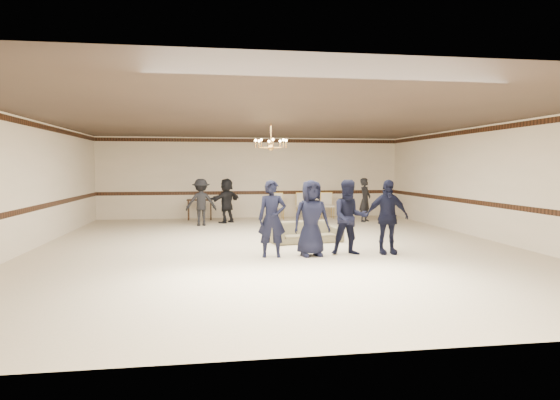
{
  "coord_description": "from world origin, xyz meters",
  "views": [
    {
      "loc": [
        -1.66,
        -11.79,
        2.02
      ],
      "look_at": [
        0.03,
        -0.5,
        1.22
      ],
      "focal_mm": 30.16,
      "sensor_mm": 36.0,
      "label": 1
    }
  ],
  "objects_px": {
    "boy_a": "(272,219)",
    "adult_mid": "(227,201)",
    "adult_left": "(201,202)",
    "banquet_chair_right": "(328,206)",
    "settee": "(306,232)",
    "console_table": "(200,209)",
    "banquet_chair_left": "(278,206)",
    "banquet_chair_mid": "(303,206)",
    "chandelier": "(271,136)",
    "boy_b": "(311,218)",
    "boy_d": "(387,217)",
    "boy_c": "(350,217)",
    "adult_right": "(365,200)"
  },
  "relations": [
    {
      "from": "boy_a",
      "to": "adult_mid",
      "type": "distance_m",
      "value": 6.77
    },
    {
      "from": "adult_left",
      "to": "banquet_chair_right",
      "type": "distance_m",
      "value": 5.18
    },
    {
      "from": "adult_mid",
      "to": "boy_a",
      "type": "bearing_deg",
      "value": 53.15
    },
    {
      "from": "settee",
      "to": "adult_left",
      "type": "xyz_separation_m",
      "value": [
        -2.86,
        4.09,
        0.53
      ]
    },
    {
      "from": "settee",
      "to": "banquet_chair_right",
      "type": "bearing_deg",
      "value": 60.0
    },
    {
      "from": "settee",
      "to": "console_table",
      "type": "height_order",
      "value": "console_table"
    },
    {
      "from": "banquet_chair_left",
      "to": "banquet_chair_mid",
      "type": "xyz_separation_m",
      "value": [
        1.0,
        0.0,
        0.0
      ]
    },
    {
      "from": "chandelier",
      "to": "adult_left",
      "type": "relative_size",
      "value": 0.58
    },
    {
      "from": "adult_left",
      "to": "adult_mid",
      "type": "height_order",
      "value": "same"
    },
    {
      "from": "banquet_chair_left",
      "to": "banquet_chair_right",
      "type": "distance_m",
      "value": 2.0
    },
    {
      "from": "boy_b",
      "to": "console_table",
      "type": "height_order",
      "value": "boy_b"
    },
    {
      "from": "chandelier",
      "to": "settee",
      "type": "bearing_deg",
      "value": -27.73
    },
    {
      "from": "adult_mid",
      "to": "banquet_chair_left",
      "type": "distance_m",
      "value": 2.23
    },
    {
      "from": "boy_d",
      "to": "console_table",
      "type": "distance_m",
      "value": 9.03
    },
    {
      "from": "boy_c",
      "to": "console_table",
      "type": "xyz_separation_m",
      "value": [
        -3.57,
        7.83,
        -0.47
      ]
    },
    {
      "from": "boy_c",
      "to": "adult_mid",
      "type": "relative_size",
      "value": 1.07
    },
    {
      "from": "chandelier",
      "to": "banquet_chair_right",
      "type": "distance_m",
      "value": 6.46
    },
    {
      "from": "boy_c",
      "to": "boy_a",
      "type": "bearing_deg",
      "value": -175.62
    },
    {
      "from": "adult_left",
      "to": "banquet_chair_right",
      "type": "height_order",
      "value": "adult_left"
    },
    {
      "from": "boy_a",
      "to": "chandelier",
      "type": "bearing_deg",
      "value": 87.29
    },
    {
      "from": "adult_left",
      "to": "banquet_chair_right",
      "type": "xyz_separation_m",
      "value": [
        4.91,
        1.61,
        -0.31
      ]
    },
    {
      "from": "adult_left",
      "to": "banquet_chair_mid",
      "type": "height_order",
      "value": "adult_left"
    },
    {
      "from": "settee",
      "to": "banquet_chair_right",
      "type": "relative_size",
      "value": 1.91
    },
    {
      "from": "settee",
      "to": "banquet_chair_left",
      "type": "height_order",
      "value": "banquet_chair_left"
    },
    {
      "from": "banquet_chair_mid",
      "to": "adult_mid",
      "type": "bearing_deg",
      "value": -166.51
    },
    {
      "from": "settee",
      "to": "adult_right",
      "type": "distance_m",
      "value": 5.42
    },
    {
      "from": "boy_a",
      "to": "boy_b",
      "type": "relative_size",
      "value": 1.0
    },
    {
      "from": "settee",
      "to": "boy_b",
      "type": "bearing_deg",
      "value": -108.6
    },
    {
      "from": "adult_right",
      "to": "adult_left",
      "type": "bearing_deg",
      "value": 134.02
    },
    {
      "from": "boy_b",
      "to": "console_table",
      "type": "distance_m",
      "value": 8.29
    },
    {
      "from": "boy_b",
      "to": "adult_right",
      "type": "bearing_deg",
      "value": 55.18
    },
    {
      "from": "settee",
      "to": "adult_right",
      "type": "xyz_separation_m",
      "value": [
        3.14,
        4.39,
        0.53
      ]
    },
    {
      "from": "adult_mid",
      "to": "adult_right",
      "type": "distance_m",
      "value": 5.12
    },
    {
      "from": "boy_b",
      "to": "adult_left",
      "type": "xyz_separation_m",
      "value": [
        -2.58,
        6.02,
        -0.06
      ]
    },
    {
      "from": "boy_a",
      "to": "settee",
      "type": "height_order",
      "value": "boy_a"
    },
    {
      "from": "boy_a",
      "to": "boy_c",
      "type": "distance_m",
      "value": 1.8
    },
    {
      "from": "boy_c",
      "to": "console_table",
      "type": "bearing_deg",
      "value": 118.88
    },
    {
      "from": "banquet_chair_left",
      "to": "banquet_chair_right",
      "type": "relative_size",
      "value": 1.0
    },
    {
      "from": "chandelier",
      "to": "boy_c",
      "type": "distance_m",
      "value": 3.47
    },
    {
      "from": "adult_left",
      "to": "banquet_chair_right",
      "type": "bearing_deg",
      "value": -165.94
    },
    {
      "from": "banquet_chair_left",
      "to": "boy_c",
      "type": "bearing_deg",
      "value": -83.46
    },
    {
      "from": "adult_mid",
      "to": "banquet_chair_left",
      "type": "height_order",
      "value": "adult_mid"
    },
    {
      "from": "boy_b",
      "to": "banquet_chair_mid",
      "type": "bearing_deg",
      "value": 73.71
    },
    {
      "from": "boy_b",
      "to": "banquet_chair_right",
      "type": "distance_m",
      "value": 7.99
    },
    {
      "from": "adult_left",
      "to": "adult_mid",
      "type": "relative_size",
      "value": 1.0
    },
    {
      "from": "boy_c",
      "to": "boy_d",
      "type": "distance_m",
      "value": 0.9
    },
    {
      "from": "adult_mid",
      "to": "adult_left",
      "type": "bearing_deg",
      "value": -5.59
    },
    {
      "from": "boy_c",
      "to": "adult_left",
      "type": "height_order",
      "value": "boy_c"
    },
    {
      "from": "chandelier",
      "to": "adult_right",
      "type": "bearing_deg",
      "value": 44.21
    },
    {
      "from": "banquet_chair_left",
      "to": "boy_a",
      "type": "bearing_deg",
      "value": -96.89
    }
  ]
}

